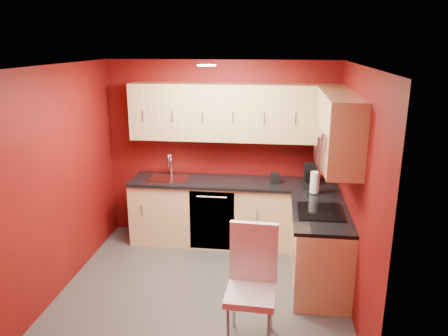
% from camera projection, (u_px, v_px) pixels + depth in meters
% --- Properties ---
extents(floor, '(3.20, 3.20, 0.00)m').
position_uv_depth(floor, '(205.00, 286.00, 5.06)').
color(floor, '#43403E').
rests_on(floor, ground).
extents(ceiling, '(3.20, 3.20, 0.00)m').
position_uv_depth(ceiling, '(202.00, 65.00, 4.36)').
color(ceiling, white).
rests_on(ceiling, wall_back).
extents(wall_back, '(3.20, 0.00, 3.20)m').
position_uv_depth(wall_back, '(221.00, 151.00, 6.14)').
color(wall_back, '#690F0A').
rests_on(wall_back, floor).
extents(wall_front, '(3.20, 0.00, 3.20)m').
position_uv_depth(wall_front, '(170.00, 246.00, 3.28)').
color(wall_front, '#690F0A').
rests_on(wall_front, floor).
extents(wall_left, '(0.00, 3.00, 3.00)m').
position_uv_depth(wall_left, '(63.00, 179.00, 4.90)').
color(wall_left, '#690F0A').
rests_on(wall_left, floor).
extents(wall_right, '(0.00, 3.00, 3.00)m').
position_uv_depth(wall_right, '(356.00, 190.00, 4.52)').
color(wall_right, '#690F0A').
rests_on(wall_right, floor).
extents(base_cabinets_back, '(2.80, 0.60, 0.87)m').
position_uv_depth(base_cabinets_back, '(233.00, 213.00, 6.05)').
color(base_cabinets_back, '#D9B97C').
rests_on(base_cabinets_back, floor).
extents(base_cabinets_right, '(0.60, 1.30, 0.87)m').
position_uv_depth(base_cabinets_right, '(319.00, 249.00, 5.02)').
color(base_cabinets_right, '#D9B97C').
rests_on(base_cabinets_right, floor).
extents(countertop_back, '(2.80, 0.63, 0.04)m').
position_uv_depth(countertop_back, '(233.00, 183.00, 5.91)').
color(countertop_back, black).
rests_on(countertop_back, base_cabinets_back).
extents(countertop_right, '(0.63, 1.27, 0.04)m').
position_uv_depth(countertop_right, '(320.00, 212.00, 4.88)').
color(countertop_right, black).
rests_on(countertop_right, base_cabinets_right).
extents(upper_cabinets_back, '(2.80, 0.35, 0.75)m').
position_uv_depth(upper_cabinets_back, '(234.00, 112.00, 5.79)').
color(upper_cabinets_back, tan).
rests_on(upper_cabinets_back, wall_back).
extents(upper_cabinets_right, '(0.35, 1.55, 0.75)m').
position_uv_depth(upper_cabinets_right, '(337.00, 121.00, 4.78)').
color(upper_cabinets_right, tan).
rests_on(upper_cabinets_right, wall_right).
extents(microwave, '(0.42, 0.76, 0.42)m').
position_uv_depth(microwave, '(336.00, 147.00, 4.62)').
color(microwave, silver).
rests_on(microwave, upper_cabinets_right).
extents(cooktop, '(0.50, 0.55, 0.01)m').
position_uv_depth(cooktop, '(320.00, 212.00, 4.84)').
color(cooktop, black).
rests_on(cooktop, countertop_right).
extents(sink, '(0.52, 0.42, 0.35)m').
position_uv_depth(sink, '(168.00, 176.00, 6.02)').
color(sink, silver).
rests_on(sink, countertop_back).
extents(dishwasher_front, '(0.60, 0.02, 0.82)m').
position_uv_depth(dishwasher_front, '(212.00, 221.00, 5.81)').
color(dishwasher_front, black).
rests_on(dishwasher_front, base_cabinets_back).
extents(downlight, '(0.20, 0.20, 0.01)m').
position_uv_depth(downlight, '(207.00, 65.00, 4.65)').
color(downlight, white).
rests_on(downlight, ceiling).
extents(coffee_maker, '(0.17, 0.23, 0.28)m').
position_uv_depth(coffee_maker, '(311.00, 174.00, 5.73)').
color(coffee_maker, black).
rests_on(coffee_maker, countertop_back).
extents(napkin_holder, '(0.12, 0.12, 0.13)m').
position_uv_depth(napkin_holder, '(275.00, 178.00, 5.82)').
color(napkin_holder, black).
rests_on(napkin_holder, countertop_back).
extents(paper_towel, '(0.20, 0.20, 0.27)m').
position_uv_depth(paper_towel, '(315.00, 183.00, 5.41)').
color(paper_towel, silver).
rests_on(paper_towel, countertop_right).
extents(dining_chair, '(0.47, 0.49, 1.12)m').
position_uv_depth(dining_chair, '(251.00, 288.00, 3.99)').
color(dining_chair, white).
rests_on(dining_chair, floor).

